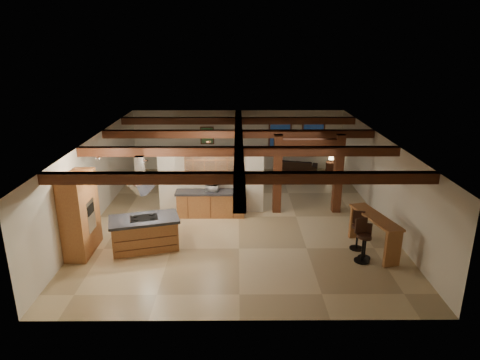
% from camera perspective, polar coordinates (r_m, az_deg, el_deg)
% --- Properties ---
extents(ground, '(12.00, 12.00, 0.00)m').
position_cam_1_polar(ground, '(15.46, -0.17, -4.91)').
color(ground, tan).
rests_on(ground, ground).
extents(room_walls, '(12.00, 12.00, 12.00)m').
position_cam_1_polar(room_walls, '(14.85, -0.17, 1.42)').
color(room_walls, beige).
rests_on(room_walls, ground).
extents(ceiling_beams, '(10.00, 12.00, 0.28)m').
position_cam_1_polar(ceiling_beams, '(14.60, -0.17, 5.11)').
color(ceiling_beams, '#3C1A0F').
rests_on(ceiling_beams, room_walls).
extents(timber_posts, '(2.50, 0.30, 2.90)m').
position_cam_1_polar(timber_posts, '(15.54, 9.08, 1.90)').
color(timber_posts, '#3C1A0F').
rests_on(timber_posts, ground).
extents(partition_wall, '(3.80, 0.18, 2.20)m').
position_cam_1_polar(partition_wall, '(15.56, -3.86, -0.45)').
color(partition_wall, beige).
rests_on(partition_wall, ground).
extents(pantry_cabinet, '(0.67, 1.60, 2.40)m').
position_cam_1_polar(pantry_cabinet, '(13.42, -20.54, -4.28)').
color(pantry_cabinet, '#9E6A33').
rests_on(pantry_cabinet, ground).
extents(back_counter, '(2.50, 0.66, 0.94)m').
position_cam_1_polar(back_counter, '(15.41, -3.89, -3.12)').
color(back_counter, '#9E6A33').
rests_on(back_counter, ground).
extents(upper_display_cabinet, '(1.80, 0.36, 0.95)m').
position_cam_1_polar(upper_display_cabinet, '(15.16, -3.96, 2.01)').
color(upper_display_cabinet, '#9E6A33').
rests_on(upper_display_cabinet, partition_wall).
extents(range_hood, '(1.10, 1.10, 1.40)m').
position_cam_1_polar(range_hood, '(12.85, -12.95, -1.75)').
color(range_hood, silver).
rests_on(range_hood, room_walls).
extents(back_windows, '(2.70, 0.07, 1.70)m').
position_cam_1_polar(back_windows, '(20.86, 7.53, 5.38)').
color(back_windows, '#3C1A0F').
rests_on(back_windows, room_walls).
extents(framed_art, '(0.65, 0.05, 0.85)m').
position_cam_1_polar(framed_art, '(20.67, -4.41, 5.94)').
color(framed_art, '#3C1A0F').
rests_on(framed_art, room_walls).
extents(recessed_cans, '(3.16, 2.46, 0.03)m').
position_cam_1_polar(recessed_cans, '(12.94, -11.46, 3.53)').
color(recessed_cans, silver).
rests_on(recessed_cans, room_walls).
extents(kitchen_island, '(2.25, 1.58, 1.01)m').
position_cam_1_polar(kitchen_island, '(13.33, -12.57, -6.90)').
color(kitchen_island, '#9E6A33').
rests_on(kitchen_island, ground).
extents(dining_table, '(2.03, 1.47, 0.64)m').
position_cam_1_polar(dining_table, '(18.43, -1.33, 0.02)').
color(dining_table, '#3B200E').
rests_on(dining_table, ground).
extents(sofa, '(2.16, 1.25, 0.59)m').
position_cam_1_polar(sofa, '(20.73, 7.46, 1.87)').
color(sofa, black).
rests_on(sofa, ground).
extents(microwave, '(0.49, 0.40, 0.24)m').
position_cam_1_polar(microwave, '(15.20, -3.71, -1.07)').
color(microwave, silver).
rests_on(microwave, back_counter).
extents(bar_counter, '(1.07, 2.22, 1.13)m').
position_cam_1_polar(bar_counter, '(13.37, 17.47, -6.05)').
color(bar_counter, '#9E6A33').
rests_on(bar_counter, ground).
extents(side_table, '(0.50, 0.50, 0.54)m').
position_cam_1_polar(side_table, '(20.81, 11.97, 1.62)').
color(side_table, '#3C1A0F').
rests_on(side_table, ground).
extents(table_lamp, '(0.26, 0.26, 0.30)m').
position_cam_1_polar(table_lamp, '(20.68, 12.06, 2.91)').
color(table_lamp, black).
rests_on(table_lamp, side_table).
extents(bar_stool_a, '(0.46, 0.48, 1.26)m').
position_cam_1_polar(bar_stool_a, '(12.74, 16.03, -7.74)').
color(bar_stool_a, black).
rests_on(bar_stool_a, ground).
extents(bar_stool_b, '(0.37, 0.39, 1.04)m').
position_cam_1_polar(bar_stool_b, '(12.99, 16.39, -7.82)').
color(bar_stool_b, black).
rests_on(bar_stool_b, ground).
extents(bar_stool_c, '(0.42, 0.44, 1.17)m').
position_cam_1_polar(bar_stool_c, '(13.45, 15.43, -6.49)').
color(bar_stool_c, black).
rests_on(bar_stool_c, ground).
extents(dining_chairs, '(2.21, 2.21, 1.19)m').
position_cam_1_polar(dining_chairs, '(18.34, -1.34, 0.87)').
color(dining_chairs, '#3C1A0F').
rests_on(dining_chairs, ground).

